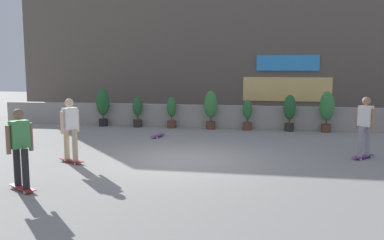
# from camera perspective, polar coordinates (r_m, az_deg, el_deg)

# --- Properties ---
(ground_plane) EXTENTS (48.00, 48.00, 0.00)m
(ground_plane) POSITION_cam_1_polar(r_m,az_deg,el_deg) (11.45, -1.33, -5.47)
(ground_plane) COLOR gray
(planter_wall) EXTENTS (18.00, 0.40, 0.90)m
(planter_wall) POSITION_cam_1_polar(r_m,az_deg,el_deg) (17.20, 2.65, 0.50)
(planter_wall) COLOR gray
(planter_wall) RESTS_ON ground
(building_backdrop) EXTENTS (20.00, 2.08, 6.50)m
(building_backdrop) POSITION_cam_1_polar(r_m,az_deg,el_deg) (21.04, 4.15, 9.44)
(building_backdrop) COLOR #60564C
(building_backdrop) RESTS_ON ground
(potted_plant_0) EXTENTS (0.54, 0.54, 1.56)m
(potted_plant_0) POSITION_cam_1_polar(r_m,az_deg,el_deg) (17.86, -11.91, 2.10)
(potted_plant_0) COLOR black
(potted_plant_0) RESTS_ON ground
(potted_plant_1) EXTENTS (0.38, 0.38, 1.24)m
(potted_plant_1) POSITION_cam_1_polar(r_m,az_deg,el_deg) (17.38, -7.36, 1.25)
(potted_plant_1) COLOR #2D2823
(potted_plant_1) RESTS_ON ground
(potted_plant_2) EXTENTS (0.38, 0.38, 1.24)m
(potted_plant_2) POSITION_cam_1_polar(r_m,az_deg,el_deg) (17.01, -2.78, 1.16)
(potted_plant_2) COLOR brown
(potted_plant_2) RESTS_ON ground
(potted_plant_3) EXTENTS (0.52, 0.52, 1.52)m
(potted_plant_3) POSITION_cam_1_polar(r_m,az_deg,el_deg) (16.71, 2.53, 1.78)
(potted_plant_3) COLOR brown
(potted_plant_3) RESTS_ON ground
(potted_plant_4) EXTENTS (0.36, 0.36, 1.19)m
(potted_plant_4) POSITION_cam_1_polar(r_m,az_deg,el_deg) (16.61, 7.46, 0.79)
(potted_plant_4) COLOR brown
(potted_plant_4) RESTS_ON ground
(potted_plant_5) EXTENTS (0.47, 0.47, 1.40)m
(potted_plant_5) POSITION_cam_1_polar(r_m,az_deg,el_deg) (16.59, 13.01, 1.27)
(potted_plant_5) COLOR #2D2823
(potted_plant_5) RESTS_ON ground
(potted_plant_6) EXTENTS (0.54, 0.54, 1.55)m
(potted_plant_6) POSITION_cam_1_polar(r_m,az_deg,el_deg) (16.70, 17.70, 1.49)
(potted_plant_6) COLOR brown
(potted_plant_6) RESTS_ON ground
(skater_mid_plaza) EXTENTS (0.69, 0.72, 1.70)m
(skater_mid_plaza) POSITION_cam_1_polar(r_m,az_deg,el_deg) (12.43, 22.27, -0.58)
(skater_mid_plaza) COLOR #72338C
(skater_mid_plaza) RESTS_ON ground
(skater_far_left) EXTENTS (0.80, 0.56, 1.70)m
(skater_far_left) POSITION_cam_1_polar(r_m,az_deg,el_deg) (11.46, -16.08, -0.96)
(skater_far_left) COLOR maroon
(skater_far_left) RESTS_ON ground
(skater_far_right) EXTENTS (0.78, 0.60, 1.70)m
(skater_far_right) POSITION_cam_1_polar(r_m,az_deg,el_deg) (9.28, -22.14, -3.22)
(skater_far_right) COLOR maroon
(skater_far_right) RESTS_ON ground
(skateboard_near_camera) EXTENTS (0.36, 0.82, 0.08)m
(skateboard_near_camera) POSITION_cam_1_polar(r_m,az_deg,el_deg) (14.99, -4.57, -2.09)
(skateboard_near_camera) COLOR #72338C
(skateboard_near_camera) RESTS_ON ground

